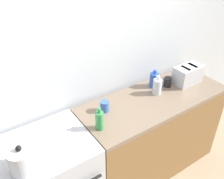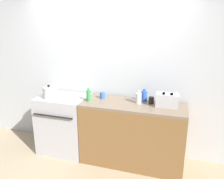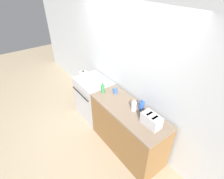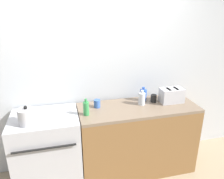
{
  "view_description": "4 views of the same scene",
  "coord_description": "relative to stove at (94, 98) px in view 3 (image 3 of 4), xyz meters",
  "views": [
    {
      "loc": [
        -0.9,
        -1.08,
        2.3
      ],
      "look_at": [
        0.09,
        0.37,
        1.15
      ],
      "focal_mm": 40.0,
      "sensor_mm": 36.0,
      "label": 1
    },
    {
      "loc": [
        1.11,
        -2.6,
        1.99
      ],
      "look_at": [
        0.2,
        0.35,
        1.1
      ],
      "focal_mm": 35.0,
      "sensor_mm": 36.0,
      "label": 2
    },
    {
      "loc": [
        2.14,
        -1.24,
        2.82
      ],
      "look_at": [
        0.07,
        0.29,
        1.07
      ],
      "focal_mm": 28.0,
      "sensor_mm": 36.0,
      "label": 3
    },
    {
      "loc": [
        -0.39,
        -2.03,
        2.11
      ],
      "look_at": [
        0.21,
        0.37,
        1.16
      ],
      "focal_mm": 35.0,
      "sensor_mm": 36.0,
      "label": 4
    }
  ],
  "objects": [
    {
      "name": "cup_black",
      "position": [
        1.38,
        0.08,
        0.51
      ],
      "size": [
        0.08,
        0.08,
        0.1
      ],
      "color": "black",
      "rests_on": "counter_block"
    },
    {
      "name": "counter_block",
      "position": [
        1.14,
        -0.01,
        -0.01
      ],
      "size": [
        1.49,
        0.59,
        0.93
      ],
      "color": "brown",
      "rests_on": "ground_plane"
    },
    {
      "name": "bottle_blue",
      "position": [
        1.26,
        0.16,
        0.53
      ],
      "size": [
        0.09,
        0.09,
        0.19
      ],
      "color": "#2D56B7",
      "rests_on": "counter_block"
    },
    {
      "name": "bottle_green",
      "position": [
        0.48,
        -0.07,
        0.54
      ],
      "size": [
        0.07,
        0.07,
        0.2
      ],
      "color": "#338C47",
      "rests_on": "counter_block"
    },
    {
      "name": "stove",
      "position": [
        0.0,
        0.0,
        0.0
      ],
      "size": [
        0.77,
        0.64,
        0.93
      ],
      "color": "#B7B7BC",
      "rests_on": "ground_plane"
    },
    {
      "name": "bottle_clear",
      "position": [
        1.2,
        0.04,
        0.54
      ],
      "size": [
        0.09,
        0.09,
        0.19
      ],
      "color": "silver",
      "rests_on": "counter_block"
    },
    {
      "name": "ground_plane",
      "position": [
        0.61,
        -0.3,
        -0.48
      ],
      "size": [
        12.0,
        12.0,
        0.0
      ],
      "primitive_type": "plane",
      "color": "tan"
    },
    {
      "name": "cup_blue",
      "position": [
        0.64,
        0.1,
        0.5
      ],
      "size": [
        0.08,
        0.08,
        0.1
      ],
      "color": "#3860B2",
      "rests_on": "counter_block"
    },
    {
      "name": "kettle",
      "position": [
        -0.15,
        -0.13,
        0.54
      ],
      "size": [
        0.22,
        0.18,
        0.21
      ],
      "color": "silver",
      "rests_on": "stove"
    },
    {
      "name": "toaster",
      "position": [
        1.6,
        0.02,
        0.55
      ],
      "size": [
        0.3,
        0.17,
        0.19
      ],
      "color": "#BCBCC1",
      "rests_on": "counter_block"
    },
    {
      "name": "wall_back",
      "position": [
        0.61,
        0.36,
        0.82
      ],
      "size": [
        8.0,
        0.05,
        2.6
      ],
      "color": "silver",
      "rests_on": "ground_plane"
    }
  ]
}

